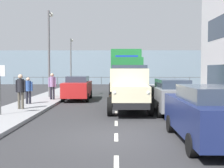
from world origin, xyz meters
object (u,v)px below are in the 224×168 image
at_px(car_grey_kerbside_1, 171,96).
at_px(lamp_post_promenade, 49,46).
at_px(truck_vintage_cream, 129,89).
at_px(pedestrian_in_dark_coat, 52,84).
at_px(street_sign, 0,81).
at_px(pedestrian_with_bag, 21,88).
at_px(car_red_oppositeside_0, 78,88).
at_px(pedestrian_by_lamp, 28,88).
at_px(car_navy_kerbside_near, 208,113).
at_px(lorry_cargo_green, 125,71).
at_px(lamp_post_far, 71,58).

relative_size(car_grey_kerbside_1, lamp_post_promenade, 0.71).
xyz_separation_m(truck_vintage_cream, pedestrian_in_dark_coat, (5.04, -4.68, 0.03)).
relative_size(truck_vintage_cream, street_sign, 2.51).
distance_m(car_grey_kerbside_1, pedestrian_with_bag, 7.75).
distance_m(car_grey_kerbside_1, car_red_oppositeside_0, 8.19).
xyz_separation_m(truck_vintage_cream, lamp_post_promenade, (5.65, -6.58, 2.79)).
bearing_deg(car_red_oppositeside_0, pedestrian_by_lamp, 53.94).
bearing_deg(pedestrian_with_bag, pedestrian_by_lamp, -82.62).
bearing_deg(car_navy_kerbside_near, street_sign, -28.12).
height_order(car_navy_kerbside_near, pedestrian_with_bag, pedestrian_with_bag).
distance_m(pedestrian_by_lamp, pedestrian_in_dark_coat, 2.63).
relative_size(car_navy_kerbside_near, lamp_post_promenade, 0.72).
height_order(car_red_oppositeside_0, pedestrian_with_bag, pedestrian_with_bag).
distance_m(lorry_cargo_green, pedestrian_by_lamp, 10.22).
bearing_deg(car_red_oppositeside_0, pedestrian_with_bag, 68.71).
bearing_deg(lorry_cargo_green, lamp_post_promenade, 33.01).
xyz_separation_m(car_navy_kerbside_near, car_red_oppositeside_0, (5.53, -11.87, -0.00)).
xyz_separation_m(truck_vintage_cream, car_red_oppositeside_0, (3.43, -5.63, -0.28)).
xyz_separation_m(pedestrian_by_lamp, lamp_post_promenade, (-0.28, -4.38, 2.90)).
height_order(truck_vintage_cream, street_sign, truck_vintage_cream).
bearing_deg(pedestrian_by_lamp, street_sign, 89.82).
xyz_separation_m(lorry_cargo_green, lamp_post_far, (6.06, -8.11, 1.48)).
bearing_deg(pedestrian_with_bag, lamp_post_promenade, -89.91).
relative_size(car_grey_kerbside_1, pedestrian_in_dark_coat, 2.55).
relative_size(car_red_oppositeside_0, pedestrian_in_dark_coat, 2.24).
relative_size(lamp_post_promenade, lamp_post_far, 1.14).
bearing_deg(street_sign, truck_vintage_cream, -161.93).
bearing_deg(lamp_post_far, car_red_oppositeside_0, 100.89).
bearing_deg(pedestrian_with_bag, car_red_oppositeside_0, -111.29).
height_order(car_navy_kerbside_near, pedestrian_in_dark_coat, pedestrian_in_dark_coat).
xyz_separation_m(pedestrian_by_lamp, street_sign, (0.01, 4.14, 0.61)).
relative_size(pedestrian_in_dark_coat, street_sign, 0.80).
relative_size(truck_vintage_cream, lorry_cargo_green, 0.69).
bearing_deg(street_sign, pedestrian_with_bag, -99.02).
height_order(lorry_cargo_green, lamp_post_promenade, lamp_post_promenade).
xyz_separation_m(pedestrian_in_dark_coat, street_sign, (0.90, 6.62, 0.47)).
bearing_deg(truck_vintage_cream, lamp_post_far, -72.28).
bearing_deg(lamp_post_far, pedestrian_in_dark_coat, 93.56).
xyz_separation_m(lorry_cargo_green, street_sign, (6.10, 12.29, -0.39)).
height_order(car_grey_kerbside_1, lamp_post_far, lamp_post_far).
bearing_deg(truck_vintage_cream, street_sign, 18.07).
xyz_separation_m(lorry_cargo_green, pedestrian_with_bag, (5.80, 10.39, -0.86)).
bearing_deg(lamp_post_far, car_navy_kerbside_near, 107.94).
xyz_separation_m(pedestrian_by_lamp, lamp_post_far, (-0.03, -16.26, 2.48)).
relative_size(car_navy_kerbside_near, pedestrian_with_bag, 2.54).
relative_size(car_navy_kerbside_near, street_sign, 2.04).
relative_size(car_red_oppositeside_0, pedestrian_with_bag, 2.23).
relative_size(car_red_oppositeside_0, street_sign, 1.79).
bearing_deg(car_red_oppositeside_0, street_sign, 71.66).
xyz_separation_m(truck_vintage_cream, car_navy_kerbside_near, (-2.10, 6.23, -0.28)).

